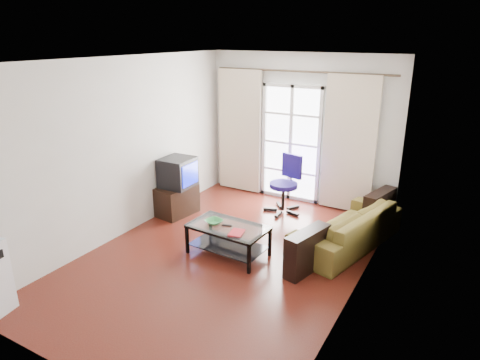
% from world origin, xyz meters
% --- Properties ---
extents(floor, '(5.20, 5.20, 0.00)m').
position_xyz_m(floor, '(0.00, 0.00, 0.00)').
color(floor, '#602216').
rests_on(floor, ground).
extents(ceiling, '(5.20, 5.20, 0.00)m').
position_xyz_m(ceiling, '(0.00, 0.00, 2.70)').
color(ceiling, white).
rests_on(ceiling, wall_back).
extents(wall_back, '(3.60, 0.02, 2.70)m').
position_xyz_m(wall_back, '(0.00, 2.60, 1.35)').
color(wall_back, silver).
rests_on(wall_back, floor).
extents(wall_front, '(3.60, 0.02, 2.70)m').
position_xyz_m(wall_front, '(0.00, -2.60, 1.35)').
color(wall_front, silver).
rests_on(wall_front, floor).
extents(wall_left, '(0.02, 5.20, 2.70)m').
position_xyz_m(wall_left, '(-1.80, 0.00, 1.35)').
color(wall_left, silver).
rests_on(wall_left, floor).
extents(wall_right, '(0.02, 5.20, 2.70)m').
position_xyz_m(wall_right, '(1.80, 0.00, 1.35)').
color(wall_right, silver).
rests_on(wall_right, floor).
extents(french_door, '(1.16, 0.06, 2.15)m').
position_xyz_m(french_door, '(-0.15, 2.54, 1.07)').
color(french_door, white).
rests_on(french_door, wall_back).
extents(curtain_rod, '(3.30, 0.04, 0.04)m').
position_xyz_m(curtain_rod, '(0.00, 2.50, 2.38)').
color(curtain_rod, '#4C3F2D').
rests_on(curtain_rod, wall_back).
extents(curtain_left, '(0.90, 0.07, 2.35)m').
position_xyz_m(curtain_left, '(-1.20, 2.48, 1.20)').
color(curtain_left, beige).
rests_on(curtain_left, curtain_rod).
extents(curtain_right, '(0.90, 0.07, 2.35)m').
position_xyz_m(curtain_right, '(0.95, 2.48, 1.20)').
color(curtain_right, beige).
rests_on(curtain_right, curtain_rod).
extents(radiator, '(0.64, 0.12, 0.64)m').
position_xyz_m(radiator, '(0.80, 2.50, 0.33)').
color(radiator, gray).
rests_on(radiator, floor).
extents(sofa, '(2.37, 1.73, 0.58)m').
position_xyz_m(sofa, '(1.37, 1.18, 0.29)').
color(sofa, brown).
rests_on(sofa, floor).
extents(coffee_table, '(1.13, 0.68, 0.44)m').
position_xyz_m(coffee_table, '(-0.01, 0.07, 0.29)').
color(coffee_table, silver).
rests_on(coffee_table, floor).
extents(bowl, '(0.35, 0.35, 0.06)m').
position_xyz_m(bowl, '(-0.22, 0.03, 0.47)').
color(bowl, '#338C3E').
rests_on(bowl, coffee_table).
extents(book, '(0.27, 0.31, 0.02)m').
position_xyz_m(book, '(0.13, -0.10, 0.46)').
color(book, '#A81416').
rests_on(book, coffee_table).
extents(remote, '(0.15, 0.08, 0.02)m').
position_xyz_m(remote, '(-0.02, 0.06, 0.45)').
color(remote, black).
rests_on(remote, coffee_table).
extents(tv_stand, '(0.55, 0.75, 0.51)m').
position_xyz_m(tv_stand, '(-1.54, 0.87, 0.25)').
color(tv_stand, black).
rests_on(tv_stand, floor).
extents(crt_tv, '(0.57, 0.56, 0.50)m').
position_xyz_m(crt_tv, '(-1.54, 0.91, 0.76)').
color(crt_tv, black).
rests_on(crt_tv, tv_stand).
extents(task_chair, '(0.83, 0.83, 1.01)m').
position_xyz_m(task_chair, '(0.03, 1.91, 0.30)').
color(task_chair, black).
rests_on(task_chair, floor).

